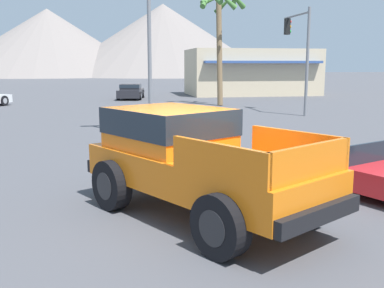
{
  "coord_description": "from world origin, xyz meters",
  "views": [
    {
      "loc": [
        -1.57,
        -7.67,
        2.65
      ],
      "look_at": [
        -0.02,
        0.79,
        1.14
      ],
      "focal_mm": 42.0,
      "sensor_mm": 36.0,
      "label": 1
    }
  ],
  "objects_px": {
    "orange_pickup_truck": "(190,155)",
    "parked_car_dark": "(131,91)",
    "street_lamp_post": "(149,5)",
    "palm_tree_short": "(221,17)",
    "traffic_light_main": "(298,42)"
  },
  "relations": [
    {
      "from": "orange_pickup_truck",
      "to": "traffic_light_main",
      "type": "xyz_separation_m",
      "value": [
        8.84,
        15.82,
        2.83
      ]
    },
    {
      "from": "parked_car_dark",
      "to": "traffic_light_main",
      "type": "distance_m",
      "value": 15.64
    },
    {
      "from": "orange_pickup_truck",
      "to": "parked_car_dark",
      "type": "relative_size",
      "value": 1.15
    },
    {
      "from": "traffic_light_main",
      "to": "palm_tree_short",
      "type": "height_order",
      "value": "palm_tree_short"
    },
    {
      "from": "orange_pickup_truck",
      "to": "traffic_light_main",
      "type": "distance_m",
      "value": 18.34
    },
    {
      "from": "orange_pickup_truck",
      "to": "traffic_light_main",
      "type": "height_order",
      "value": "traffic_light_main"
    },
    {
      "from": "street_lamp_post",
      "to": "palm_tree_short",
      "type": "height_order",
      "value": "street_lamp_post"
    },
    {
      "from": "orange_pickup_truck",
      "to": "street_lamp_post",
      "type": "relative_size",
      "value": 0.65
    },
    {
      "from": "parked_car_dark",
      "to": "traffic_light_main",
      "type": "height_order",
      "value": "traffic_light_main"
    },
    {
      "from": "orange_pickup_truck",
      "to": "palm_tree_short",
      "type": "distance_m",
      "value": 22.81
    },
    {
      "from": "street_lamp_post",
      "to": "palm_tree_short",
      "type": "relative_size",
      "value": 1.05
    },
    {
      "from": "orange_pickup_truck",
      "to": "street_lamp_post",
      "type": "distance_m",
      "value": 9.54
    },
    {
      "from": "street_lamp_post",
      "to": "palm_tree_short",
      "type": "distance_m",
      "value": 14.04
    },
    {
      "from": "orange_pickup_truck",
      "to": "parked_car_dark",
      "type": "bearing_deg",
      "value": 58.8
    },
    {
      "from": "parked_car_dark",
      "to": "traffic_light_main",
      "type": "xyz_separation_m",
      "value": [
        8.53,
        -12.69,
        3.28
      ]
    }
  ]
}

